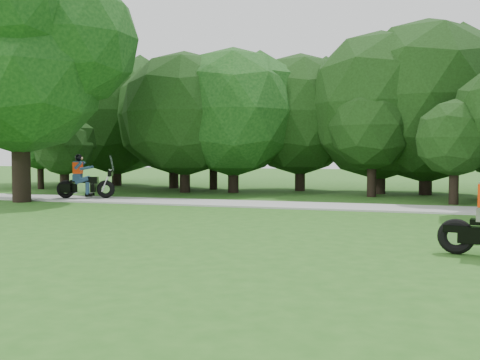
# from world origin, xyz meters

# --- Properties ---
(ground) EXTENTS (100.00, 100.00, 0.00)m
(ground) POSITION_xyz_m (0.00, 0.00, 0.00)
(ground) COLOR #265B1A
(ground) RESTS_ON ground
(walkway) EXTENTS (60.00, 2.20, 0.06)m
(walkway) POSITION_xyz_m (0.00, 8.00, 0.03)
(walkway) COLOR #A3A39E
(walkway) RESTS_ON ground
(tree_line) EXTENTS (40.42, 11.66, 7.81)m
(tree_line) POSITION_xyz_m (0.45, 14.59, 3.75)
(tree_line) COLOR black
(tree_line) RESTS_ON ground
(big_tree_west) EXTENTS (8.64, 6.56, 9.96)m
(big_tree_west) POSITION_xyz_m (-10.54, 6.85, 5.76)
(big_tree_west) COLOR black
(big_tree_west) RESTS_ON ground
(touring_motorcycle) EXTENTS (2.26, 1.22, 1.77)m
(touring_motorcycle) POSITION_xyz_m (-8.86, 8.02, 0.70)
(touring_motorcycle) COLOR black
(touring_motorcycle) RESTS_ON walkway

